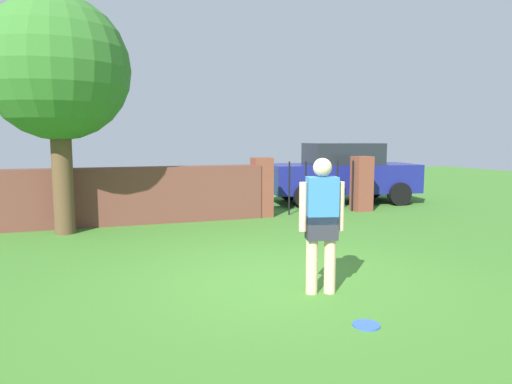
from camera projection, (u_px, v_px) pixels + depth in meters
ground_plane at (284, 281)px, 5.96m from camera, size 40.00×40.00×0.00m
brick_wall at (136, 195)px, 10.00m from camera, size 5.60×0.50×1.23m
tree at (58, 70)px, 8.63m from camera, size 2.70×2.70×4.51m
person at (322, 219)px, 5.41m from camera, size 0.53×0.30×1.62m
fence_gate at (314, 185)px, 11.34m from camera, size 3.16×0.44×1.40m
car at (342, 173)px, 13.26m from camera, size 4.39×2.35×1.72m
frisbee_blue at (366, 325)px, 4.54m from camera, size 0.27×0.27×0.02m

